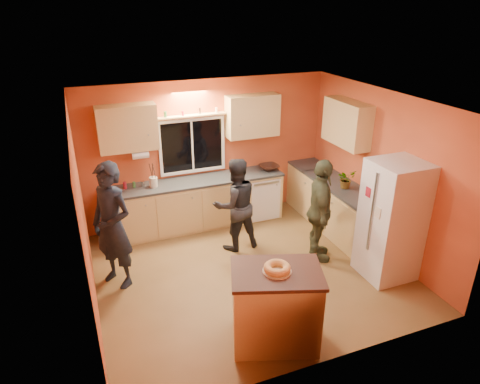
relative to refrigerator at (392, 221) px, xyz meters
name	(u,v)px	position (x,y,z in m)	size (l,w,h in m)	color
ground	(249,270)	(-1.89, 0.80, -0.90)	(4.50, 4.50, 0.00)	brown
room_shell	(247,162)	(-1.77, 1.21, 0.72)	(4.54, 4.04, 2.61)	#DB6438
back_counter	(215,200)	(-1.88, 2.50, -0.45)	(4.23, 0.62, 0.90)	tan
right_counter	(341,210)	(0.06, 1.30, -0.45)	(0.62, 1.84, 0.90)	tan
refrigerator	(392,221)	(0.00, 0.00, 0.00)	(0.72, 0.70, 1.80)	silver
island	(275,306)	(-2.17, -0.68, -0.39)	(1.21, 1.01, 1.01)	tan
bundt_pastry	(277,268)	(-2.17, -0.68, 0.15)	(0.31, 0.31, 0.09)	tan
person_left	(112,226)	(-3.79, 1.23, 0.03)	(0.68, 0.45, 1.87)	black
person_center	(235,205)	(-1.84, 1.54, -0.11)	(0.77, 0.60, 1.58)	black
person_right	(320,211)	(-0.74, 0.75, -0.06)	(0.98, 0.41, 1.68)	#303522
mixing_bowl	(269,167)	(-0.79, 2.51, 0.04)	(0.36, 0.36, 0.09)	black
utensil_crock	(153,182)	(-2.97, 2.49, 0.09)	(0.14, 0.14, 0.17)	beige
potted_plant	(346,179)	(0.05, 1.26, 0.16)	(0.29, 0.25, 0.32)	gray
red_box	(323,172)	(0.05, 1.97, 0.04)	(0.16, 0.12, 0.07)	maroon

